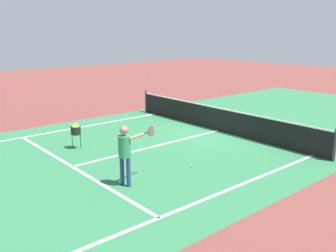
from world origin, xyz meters
TOP-DOWN VIEW (x-y plane):
  - ground_plane at (0.00, 0.00)m, footprint 60.00×60.00m
  - court_surface_inbounds at (0.00, 0.00)m, footprint 10.62×24.40m
  - line_sideline_left at (-4.11, -5.95)m, footprint 0.10×11.89m
  - line_sideline_right at (4.11, -5.95)m, footprint 0.10×11.89m
  - line_service_near at (0.00, -6.40)m, footprint 8.22×0.10m
  - line_center_service at (0.00, -3.20)m, footprint 0.10×6.40m
  - net at (0.00, 0.00)m, footprint 9.70×0.09m
  - player_near at (2.18, -5.93)m, footprint 0.41×1.20m
  - ball_hopper at (-1.55, -5.46)m, footprint 0.34×0.34m
  - tennis_ball_mid_court at (2.31, -3.71)m, footprint 0.07×0.07m

SIDE VIEW (x-z plane):
  - ground_plane at x=0.00m, z-range 0.00..0.00m
  - court_surface_inbounds at x=0.00m, z-range 0.00..0.00m
  - line_sideline_left at x=-4.11m, z-range 0.00..0.01m
  - line_sideline_right at x=4.11m, z-range 0.00..0.01m
  - line_service_near at x=0.00m, z-range 0.00..0.01m
  - line_center_service at x=0.00m, z-range 0.00..0.01m
  - tennis_ball_mid_court at x=2.31m, z-range 0.00..0.07m
  - net at x=0.00m, z-range -0.04..1.03m
  - ball_hopper at x=-1.55m, z-range 0.24..1.11m
  - player_near at x=2.18m, z-range 0.19..1.80m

